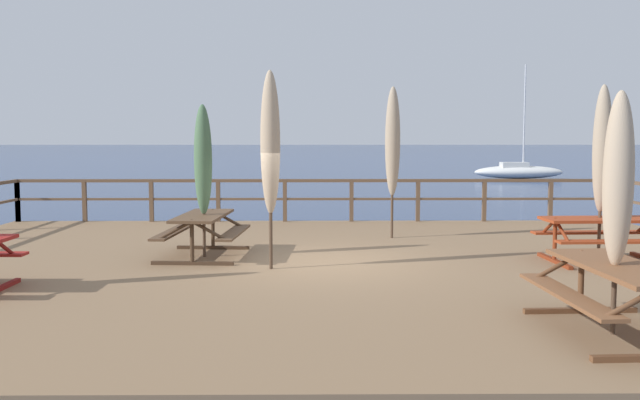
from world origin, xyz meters
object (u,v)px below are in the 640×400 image
Objects in this scene: patio_umbrella_short_back at (602,150)px; patio_umbrella_tall_back_left at (393,142)px; picnic_table_mid_left at (618,283)px; patio_umbrella_short_front at (203,160)px; picnic_table_front_right at (203,226)px; picnic_table_front_left at (604,230)px; patio_umbrella_short_mid at (270,143)px; sailboat_distant at (518,171)px; patio_umbrella_tall_mid_left at (618,181)px.

patio_umbrella_tall_back_left is at bearing 138.52° from patio_umbrella_short_back.
patio_umbrella_short_front is at bearing 136.56° from picnic_table_mid_left.
picnic_table_front_right is at bearing -147.63° from patio_umbrella_tall_back_left.
picnic_table_front_left is 7.09m from patio_umbrella_short_front.
patio_umbrella_short_mid reaches higher than picnic_table_front_right.
sailboat_distant reaches higher than picnic_table_front_right.
picnic_table_mid_left is at bearing -77.54° from patio_umbrella_tall_back_left.
patio_umbrella_short_mid reaches higher than patio_umbrella_short_front.
picnic_table_front_left is 0.67× the size of patio_umbrella_short_mid.
patio_umbrella_tall_mid_left is 0.82× the size of patio_umbrella_tall_back_left.
sailboat_distant reaches higher than picnic_table_mid_left.
picnic_table_mid_left is at bearing -43.44° from patio_umbrella_short_front.
patio_umbrella_short_mid reaches higher than picnic_table_front_left.
picnic_table_front_right is at bearing 128.41° from patio_umbrella_short_front.
patio_umbrella_short_mid is (-3.95, 3.81, 0.37)m from patio_umbrella_tall_mid_left.
picnic_table_front_right is 7.09m from patio_umbrella_short_back.
patio_umbrella_short_back reaches higher than picnic_table_front_right.
patio_umbrella_short_mid reaches higher than patio_umbrella_tall_mid_left.
patio_umbrella_tall_back_left is at bearing -110.82° from sailboat_distant.
picnic_table_front_right and picnic_table_front_left have the same top height.
patio_umbrella_tall_mid_left is (5.22, -4.99, -0.06)m from patio_umbrella_short_front.
picnic_table_front_left is at bearing 5.74° from patio_umbrella_short_mid.
patio_umbrella_short_front is 6.93m from patio_umbrella_short_back.
patio_umbrella_tall_mid_left is at bearing -43.67° from patio_umbrella_short_front.
patio_umbrella_short_back is 4.35m from patio_umbrella_tall_back_left.
picnic_table_front_left is at bearing -4.93° from patio_umbrella_short_front.
patio_umbrella_tall_mid_left reaches higher than picnic_table_mid_left.
patio_umbrella_short_back is 0.95× the size of patio_umbrella_short_mid.
picnic_table_mid_left is 5.72m from patio_umbrella_short_mid.
picnic_table_front_right is 38.23m from sailboat_distant.
patio_umbrella_tall_mid_left is 4.77m from patio_umbrella_short_back.
patio_umbrella_short_back is (6.93, -0.56, 1.37)m from picnic_table_front_right.
picnic_table_front_left is at bearing -41.67° from patio_umbrella_tall_back_left.
patio_umbrella_short_back is (1.64, 4.46, 1.37)m from picnic_table_mid_left.
picnic_table_front_right is at bearing 136.29° from patio_umbrella_tall_mid_left.
patio_umbrella_short_front is 0.85× the size of patio_umbrella_short_mid.
picnic_table_front_left is (6.99, -0.63, 0.00)m from picnic_table_front_right.
patio_umbrella_tall_mid_left is at bearing -43.71° from picnic_table_front_right.
patio_umbrella_tall_back_left reaches higher than patio_umbrella_tall_mid_left.
picnic_table_mid_left is 0.70× the size of patio_umbrella_tall_back_left.
picnic_table_mid_left is 0.70× the size of patio_umbrella_short_mid.
patio_umbrella_short_back is at bearing -41.48° from patio_umbrella_tall_back_left.
patio_umbrella_tall_back_left is at bearing 32.86° from patio_umbrella_short_front.
sailboat_distant is at bearing 75.72° from picnic_table_front_left.
picnic_table_front_right is 0.66× the size of patio_umbrella_short_mid.
patio_umbrella_short_mid is at bearing -173.48° from patio_umbrella_short_back.
patio_umbrella_short_mid is at bearing -123.93° from patio_umbrella_tall_back_left.
patio_umbrella_tall_back_left is at bearing 32.37° from picnic_table_front_right.
patio_umbrella_tall_back_left is (3.67, 2.32, 1.49)m from picnic_table_front_right.
patio_umbrella_short_back is at bearing 69.80° from picnic_table_mid_left.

